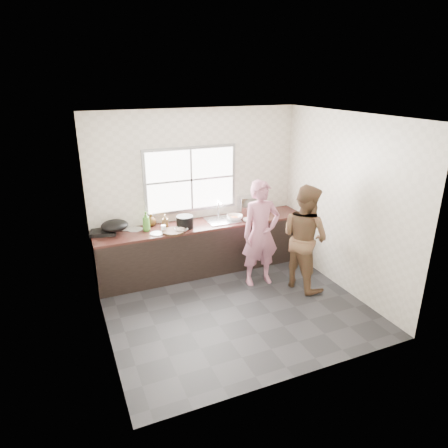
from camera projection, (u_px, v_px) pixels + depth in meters
name	position (u px, v px, depth m)	size (l,w,h in m)	color
floor	(235.00, 307.00, 5.84)	(3.60, 3.20, 0.01)	#272729
ceiling	(237.00, 116.00, 4.90)	(3.60, 3.20, 0.01)	silver
wall_back	(196.00, 190.00, 6.76)	(3.60, 0.01, 2.70)	beige
wall_left	(97.00, 240.00, 4.71)	(0.01, 3.20, 2.70)	silver
wall_right	(344.00, 204.00, 6.04)	(0.01, 3.20, 2.70)	beige
wall_front	(303.00, 269.00, 3.99)	(3.60, 0.01, 2.70)	beige
cabinet	(204.00, 248.00, 6.81)	(3.60, 0.62, 0.82)	black
countertop	(203.00, 224.00, 6.66)	(3.60, 0.64, 0.04)	#3A1D17
sink	(223.00, 220.00, 6.78)	(0.55, 0.45, 0.02)	silver
faucet	(218.00, 209.00, 6.90)	(0.02, 0.02, 0.30)	silver
window_frame	(191.00, 180.00, 6.64)	(1.60, 0.05, 1.10)	#9EA0A5
window_glazing	(191.00, 180.00, 6.62)	(1.50, 0.01, 1.00)	white
woman	(261.00, 237.00, 6.26)	(0.58, 0.38, 1.59)	#C3758F
person_side	(305.00, 237.00, 6.14)	(0.81, 0.63, 1.67)	brown
cutting_board	(174.00, 231.00, 6.25)	(0.35, 0.35, 0.04)	#312013
cleaver	(186.00, 226.00, 6.43)	(0.22, 0.11, 0.01)	#A5A9AC
bowl_mince	(181.00, 230.00, 6.30)	(0.20, 0.20, 0.05)	silver
bowl_crabs	(235.00, 218.00, 6.80)	(0.22, 0.22, 0.07)	white
bowl_held	(247.00, 220.00, 6.73)	(0.19, 0.19, 0.06)	white
black_pot	(185.00, 222.00, 6.43)	(0.27, 0.27, 0.20)	black
plate_food	(157.00, 234.00, 6.19)	(0.21, 0.21, 0.02)	white
bottle_green	(146.00, 221.00, 6.28)	(0.12, 0.12, 0.32)	#43852B
bottle_brown_tall	(165.00, 221.00, 6.47)	(0.09, 0.09, 0.19)	#4E3213
bottle_brown_short	(151.00, 220.00, 6.52)	(0.15, 0.15, 0.19)	#4A2E12
glass_jar	(164.00, 229.00, 6.27)	(0.08, 0.08, 0.11)	white
burner	(104.00, 231.00, 6.23)	(0.39, 0.39, 0.06)	black
wok	(115.00, 226.00, 6.16)	(0.42, 0.42, 0.16)	black
dish_rack	(249.00, 204.00, 7.15)	(0.40, 0.28, 0.30)	silver
pot_lid_left	(135.00, 229.00, 6.37)	(0.25, 0.25, 0.01)	silver
pot_lid_right	(126.00, 229.00, 6.39)	(0.23, 0.23, 0.01)	#AFB0B6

